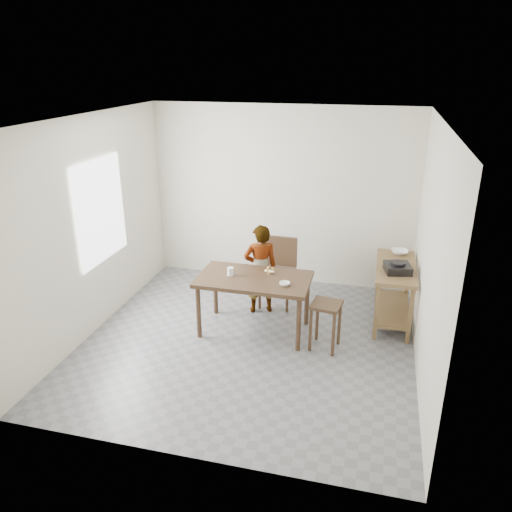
% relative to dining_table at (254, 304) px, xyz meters
% --- Properties ---
extents(floor, '(4.00, 4.00, 0.04)m').
position_rel_dining_table_xyz_m(floor, '(0.00, -0.30, -0.40)').
color(floor, slate).
rests_on(floor, ground).
extents(ceiling, '(4.00, 4.00, 0.04)m').
position_rel_dining_table_xyz_m(ceiling, '(0.00, -0.30, 2.35)').
color(ceiling, white).
rests_on(ceiling, wall_back).
extents(wall_back, '(4.00, 0.04, 2.70)m').
position_rel_dining_table_xyz_m(wall_back, '(0.00, 1.72, 0.98)').
color(wall_back, beige).
rests_on(wall_back, ground).
extents(wall_front, '(4.00, 0.04, 2.70)m').
position_rel_dining_table_xyz_m(wall_front, '(0.00, -2.32, 0.98)').
color(wall_front, beige).
rests_on(wall_front, ground).
extents(wall_left, '(0.04, 4.00, 2.70)m').
position_rel_dining_table_xyz_m(wall_left, '(-2.02, -0.30, 0.98)').
color(wall_left, beige).
rests_on(wall_left, ground).
extents(wall_right, '(0.04, 4.00, 2.70)m').
position_rel_dining_table_xyz_m(wall_right, '(2.02, -0.30, 0.98)').
color(wall_right, beige).
rests_on(wall_right, ground).
extents(window_pane, '(0.02, 1.10, 1.30)m').
position_rel_dining_table_xyz_m(window_pane, '(-1.97, -0.10, 1.12)').
color(window_pane, white).
rests_on(window_pane, wall_left).
extents(dining_table, '(1.40, 0.80, 0.75)m').
position_rel_dining_table_xyz_m(dining_table, '(0.00, 0.00, 0.00)').
color(dining_table, '#3C291A').
rests_on(dining_table, floor).
extents(prep_counter, '(0.50, 1.20, 0.80)m').
position_rel_dining_table_xyz_m(prep_counter, '(1.72, 0.70, 0.03)').
color(prep_counter, brown).
rests_on(prep_counter, floor).
extents(child, '(0.54, 0.46, 1.26)m').
position_rel_dining_table_xyz_m(child, '(-0.05, 0.55, 0.26)').
color(child, silver).
rests_on(child, floor).
extents(dining_chair, '(0.48, 0.48, 0.96)m').
position_rel_dining_table_xyz_m(dining_chair, '(0.13, 0.80, 0.10)').
color(dining_chair, '#3C291A').
rests_on(dining_chair, floor).
extents(stool, '(0.39, 0.39, 0.60)m').
position_rel_dining_table_xyz_m(stool, '(0.93, -0.19, -0.07)').
color(stool, '#3C291A').
rests_on(stool, floor).
extents(glass_tumbler, '(0.10, 0.10, 0.10)m').
position_rel_dining_table_xyz_m(glass_tumbler, '(-0.30, -0.00, 0.43)').
color(glass_tumbler, white).
rests_on(glass_tumbler, dining_table).
extents(small_bowl, '(0.16, 0.16, 0.04)m').
position_rel_dining_table_xyz_m(small_bowl, '(0.41, -0.13, 0.40)').
color(small_bowl, white).
rests_on(small_bowl, dining_table).
extents(banana, '(0.18, 0.15, 0.05)m').
position_rel_dining_table_xyz_m(banana, '(0.15, 0.19, 0.40)').
color(banana, gold).
rests_on(banana, dining_table).
extents(serving_bowl, '(0.24, 0.24, 0.06)m').
position_rel_dining_table_xyz_m(serving_bowl, '(1.76, 1.14, 0.45)').
color(serving_bowl, white).
rests_on(serving_bowl, prep_counter).
extents(gas_burner, '(0.37, 0.37, 0.10)m').
position_rel_dining_table_xyz_m(gas_burner, '(1.73, 0.50, 0.48)').
color(gas_burner, black).
rests_on(gas_burner, prep_counter).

